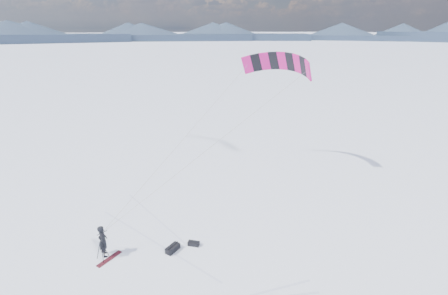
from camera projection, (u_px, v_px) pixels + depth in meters
ground at (128, 266)px, 15.88m from camera, size 1800.00×1800.00×0.00m
horizon_hills at (117, 185)px, 14.35m from camera, size 704.00×705.94×10.13m
snow_tracks at (85, 282)px, 14.89m from camera, size 13.93×9.84×0.01m
snowkiter at (105, 255)px, 16.66m from camera, size 0.54×0.71×1.74m
snowboard at (109, 259)px, 16.36m from camera, size 1.40×0.79×0.04m
tripod at (101, 245)px, 16.05m from camera, size 0.60×0.58×1.35m
gear_bag_a at (173, 248)px, 16.92m from camera, size 0.89×0.66×0.36m
gear_bag_b at (194, 243)px, 17.37m from camera, size 0.62×0.64×0.27m
power_kite at (279, 64)px, 24.48m from camera, size 16.17×6.44×7.96m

